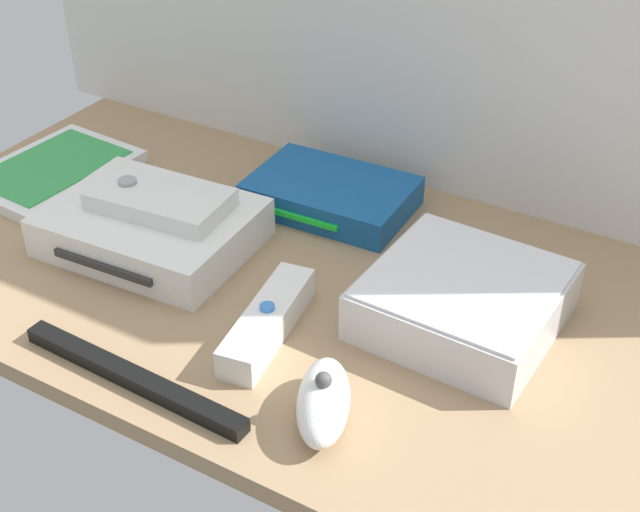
# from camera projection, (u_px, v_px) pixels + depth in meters

# --- Properties ---
(ground_plane) EXTENTS (1.00, 0.48, 0.02)m
(ground_plane) POSITION_uv_depth(u_px,v_px,m) (320.00, 297.00, 0.88)
(ground_plane) COLOR #9E7F5B
(ground_plane) RESTS_ON ground
(game_console) EXTENTS (0.22, 0.17, 0.04)m
(game_console) POSITION_uv_depth(u_px,v_px,m) (152.00, 227.00, 0.93)
(game_console) COLOR white
(game_console) RESTS_ON ground_plane
(mini_computer) EXTENTS (0.18, 0.18, 0.05)m
(mini_computer) POSITION_uv_depth(u_px,v_px,m) (463.00, 300.00, 0.82)
(mini_computer) COLOR silver
(mini_computer) RESTS_ON ground_plane
(game_case) EXTENTS (0.15, 0.20, 0.02)m
(game_case) POSITION_uv_depth(u_px,v_px,m) (52.00, 171.00, 1.06)
(game_case) COLOR white
(game_case) RESTS_ON ground_plane
(network_router) EXTENTS (0.18, 0.13, 0.03)m
(network_router) POSITION_uv_depth(u_px,v_px,m) (331.00, 194.00, 1.00)
(network_router) COLOR #145193
(network_router) RESTS_ON ground_plane
(remote_wand) EXTENTS (0.06, 0.15, 0.03)m
(remote_wand) POSITION_uv_depth(u_px,v_px,m) (268.00, 321.00, 0.81)
(remote_wand) COLOR white
(remote_wand) RESTS_ON ground_plane
(remote_nunchuk) EXTENTS (0.08, 0.11, 0.05)m
(remote_nunchuk) POSITION_uv_depth(u_px,v_px,m) (324.00, 401.00, 0.71)
(remote_nunchuk) COLOR white
(remote_nunchuk) RESTS_ON ground_plane
(remote_classic_pad) EXTENTS (0.15, 0.09, 0.02)m
(remote_classic_pad) POSITION_uv_depth(u_px,v_px,m) (160.00, 199.00, 0.91)
(remote_classic_pad) COLOR white
(remote_classic_pad) RESTS_ON game_console
(sensor_bar) EXTENTS (0.24, 0.03, 0.01)m
(sensor_bar) POSITION_uv_depth(u_px,v_px,m) (132.00, 377.00, 0.76)
(sensor_bar) COLOR black
(sensor_bar) RESTS_ON ground_plane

